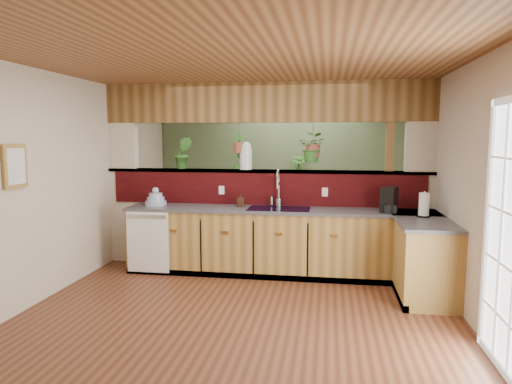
% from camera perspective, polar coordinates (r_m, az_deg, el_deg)
% --- Properties ---
extents(ground, '(4.60, 7.00, 0.01)m').
position_cam_1_polar(ground, '(5.41, -1.01, -13.09)').
color(ground, '#5B2F1C').
rests_on(ground, ground).
extents(ceiling, '(4.60, 7.00, 0.01)m').
position_cam_1_polar(ceiling, '(5.14, -1.07, 15.31)').
color(ceiling, brown).
rests_on(ceiling, ground).
extents(wall_back, '(4.60, 0.02, 2.60)m').
position_cam_1_polar(wall_back, '(8.57, 3.06, 3.19)').
color(wall_back, beige).
rests_on(wall_back, ground).
extents(wall_front, '(4.60, 0.02, 2.60)m').
position_cam_1_polar(wall_front, '(1.83, -20.95, -10.83)').
color(wall_front, beige).
rests_on(wall_front, ground).
extents(wall_left, '(0.02, 7.00, 2.60)m').
position_cam_1_polar(wall_left, '(5.96, -23.37, 1.05)').
color(wall_left, beige).
rests_on(wall_left, ground).
extents(wall_right, '(0.02, 7.00, 2.60)m').
position_cam_1_polar(wall_right, '(5.23, 24.62, 0.26)').
color(wall_right, beige).
rests_on(wall_right, ground).
extents(pass_through_partition, '(4.60, 0.21, 2.60)m').
position_cam_1_polar(pass_through_partition, '(6.44, 1.32, 1.03)').
color(pass_through_partition, beige).
rests_on(pass_through_partition, ground).
extents(pass_through_ledge, '(4.60, 0.21, 0.04)m').
position_cam_1_polar(pass_through_ledge, '(6.44, 1.06, 2.62)').
color(pass_through_ledge, brown).
rests_on(pass_through_ledge, ground).
extents(header_beam, '(4.60, 0.15, 0.55)m').
position_cam_1_polar(header_beam, '(6.44, 1.08, 11.13)').
color(header_beam, brown).
rests_on(header_beam, ground).
extents(sage_backwall, '(4.55, 0.02, 2.55)m').
position_cam_1_polar(sage_backwall, '(8.55, 3.05, 3.18)').
color(sage_backwall, '#556948').
rests_on(sage_backwall, ground).
extents(countertop, '(4.14, 1.52, 0.90)m').
position_cam_1_polar(countertop, '(6.04, 8.34, -6.59)').
color(countertop, olive).
rests_on(countertop, ground).
extents(dishwasher, '(0.58, 0.03, 0.82)m').
position_cam_1_polar(dishwasher, '(6.30, -13.39, -6.07)').
color(dishwasher, white).
rests_on(dishwasher, ground).
extents(navy_sink, '(0.82, 0.50, 0.18)m').
position_cam_1_polar(navy_sink, '(6.10, 2.89, -2.81)').
color(navy_sink, black).
rests_on(navy_sink, countertop).
extents(french_door, '(0.06, 1.02, 2.16)m').
position_cam_1_polar(french_door, '(4.03, 28.97, -5.36)').
color(french_door, white).
rests_on(french_door, ground).
extents(framed_print, '(0.04, 0.35, 0.45)m').
position_cam_1_polar(framed_print, '(5.27, -27.89, 2.86)').
color(framed_print, olive).
rests_on(framed_print, wall_left).
extents(faucet, '(0.23, 0.23, 0.52)m').
position_cam_1_polar(faucet, '(6.20, 2.76, 0.68)').
color(faucet, '#B7B7B2').
rests_on(faucet, countertop).
extents(dish_stack, '(0.29, 0.29, 0.26)m').
position_cam_1_polar(dish_stack, '(6.50, -12.42, -0.96)').
color(dish_stack, '#9CADCA').
rests_on(dish_stack, countertop).
extents(soap_dispenser, '(0.11, 0.11, 0.20)m').
position_cam_1_polar(soap_dispenser, '(6.24, -2.00, -0.94)').
color(soap_dispenser, '#331D12').
rests_on(soap_dispenser, countertop).
extents(coffee_maker, '(0.17, 0.29, 0.32)m').
position_cam_1_polar(coffee_maker, '(6.01, 16.31, -1.04)').
color(coffee_maker, black).
rests_on(coffee_maker, countertop).
extents(paper_towel, '(0.14, 0.14, 0.31)m').
position_cam_1_polar(paper_towel, '(5.77, 20.25, -1.58)').
color(paper_towel, black).
rests_on(paper_towel, countertop).
extents(glass_jar, '(0.18, 0.18, 0.39)m').
position_cam_1_polar(glass_jar, '(6.47, -1.29, 4.56)').
color(glass_jar, silver).
rests_on(glass_jar, pass_through_ledge).
extents(ledge_plant_left, '(0.30, 0.26, 0.46)m').
position_cam_1_polar(ledge_plant_left, '(6.69, -9.08, 4.83)').
color(ledge_plant_left, '#2D6322').
rests_on(ledge_plant_left, pass_through_ledge).
extents(hanging_plant_a, '(0.23, 0.20, 0.48)m').
position_cam_1_polar(hanging_plant_a, '(6.48, -2.07, 6.92)').
color(hanging_plant_a, brown).
rests_on(hanging_plant_a, header_beam).
extents(hanging_plant_b, '(0.44, 0.41, 0.53)m').
position_cam_1_polar(hanging_plant_b, '(6.36, 7.14, 7.15)').
color(hanging_plant_b, brown).
rests_on(hanging_plant_b, header_beam).
extents(shelving_console, '(1.51, 0.65, 0.97)m').
position_cam_1_polar(shelving_console, '(8.43, 1.65, -2.33)').
color(shelving_console, black).
rests_on(shelving_console, ground).
extents(shelf_plant_a, '(0.24, 0.19, 0.40)m').
position_cam_1_polar(shelf_plant_a, '(8.44, -2.25, 2.35)').
color(shelf_plant_a, '#2D6322').
rests_on(shelf_plant_a, shelving_console).
extents(shelf_plant_b, '(0.35, 0.35, 0.54)m').
position_cam_1_polar(shelf_plant_b, '(8.29, 5.31, 2.74)').
color(shelf_plant_b, '#2D6322').
rests_on(shelf_plant_b, shelving_console).
extents(floor_plant, '(0.79, 0.74, 0.72)m').
position_cam_1_polar(floor_plant, '(7.76, 10.80, -4.31)').
color(floor_plant, '#2D6322').
rests_on(floor_plant, ground).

